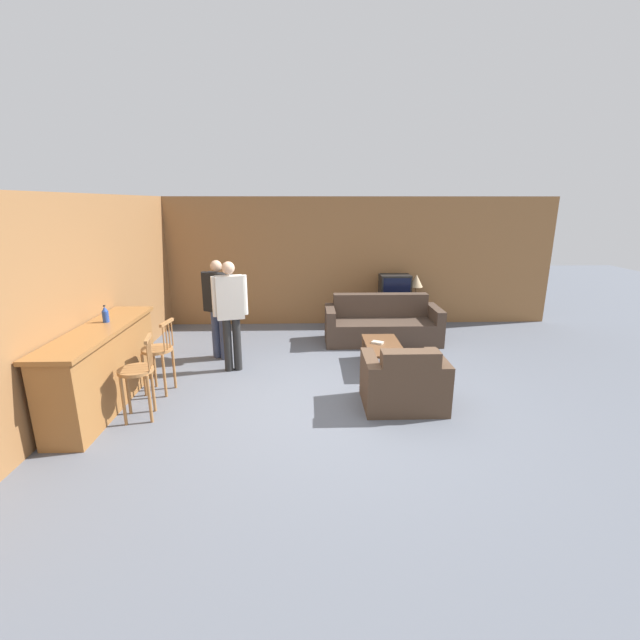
{
  "coord_description": "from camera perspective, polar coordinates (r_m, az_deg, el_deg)",
  "views": [
    {
      "loc": [
        -0.36,
        -5.06,
        2.49
      ],
      "look_at": [
        -0.19,
        0.87,
        0.85
      ],
      "focal_mm": 24.0,
      "sensor_mm": 36.0,
      "label": 1
    }
  ],
  "objects": [
    {
      "name": "person_by_counter",
      "position": [
        6.46,
        -11.85,
        1.34
      ],
      "size": [
        0.5,
        0.26,
        1.67
      ],
      "color": "black",
      "rests_on": "ground_plane"
    },
    {
      "name": "book_on_table",
      "position": [
        6.65,
        7.69,
        -2.98
      ],
      "size": [
        0.2,
        0.18,
        0.03
      ],
      "color": "#B7AD99",
      "rests_on": "coffee_table"
    },
    {
      "name": "table_lamp",
      "position": [
        8.84,
        12.73,
        5.01
      ],
      "size": [
        0.26,
        0.26,
        0.55
      ],
      "color": "brown",
      "rests_on": "tv_unit"
    },
    {
      "name": "couch_far",
      "position": [
        7.94,
        8.24,
        -0.71
      ],
      "size": [
        2.07,
        0.83,
        0.84
      ],
      "color": "#423328",
      "rests_on": "ground_plane"
    },
    {
      "name": "wall_back",
      "position": [
        8.87,
        0.69,
        7.74
      ],
      "size": [
        9.4,
        0.08,
        2.6
      ],
      "color": "olive",
      "rests_on": "ground_plane"
    },
    {
      "name": "bottle",
      "position": [
        6.08,
        -26.71,
        0.66
      ],
      "size": [
        0.08,
        0.08,
        0.22
      ],
      "color": "#234293",
      "rests_on": "bar_counter"
    },
    {
      "name": "ground_plane",
      "position": [
        5.65,
        2.22,
        -10.71
      ],
      "size": [
        24.0,
        24.0,
        0.0
      ],
      "primitive_type": "plane",
      "color": "#565B66"
    },
    {
      "name": "bar_chair_near",
      "position": [
        5.44,
        -23.14,
        -6.82
      ],
      "size": [
        0.47,
        0.47,
        1.0
      ],
      "color": "#996638",
      "rests_on": "ground_plane"
    },
    {
      "name": "bar_counter",
      "position": [
        5.99,
        -26.91,
        -5.59
      ],
      "size": [
        0.55,
        2.26,
        1.01
      ],
      "color": "brown",
      "rests_on": "ground_plane"
    },
    {
      "name": "person_by_window",
      "position": [
        7.04,
        -13.39,
        2.01
      ],
      "size": [
        0.55,
        0.4,
        1.62
      ],
      "color": "#384260",
      "rests_on": "ground_plane"
    },
    {
      "name": "bar_chair_mid",
      "position": [
        6.08,
        -20.72,
        -4.27
      ],
      "size": [
        0.46,
        0.46,
        1.0
      ],
      "color": "#996638",
      "rests_on": "ground_plane"
    },
    {
      "name": "armchair_near",
      "position": [
        5.48,
        11.14,
        -8.34
      ],
      "size": [
        1.0,
        0.79,
        0.82
      ],
      "color": "#4C3828",
      "rests_on": "ground_plane"
    },
    {
      "name": "tv_unit",
      "position": [
        8.89,
        9.77,
        0.75
      ],
      "size": [
        1.17,
        0.54,
        0.54
      ],
      "color": "#513823",
      "rests_on": "ground_plane"
    },
    {
      "name": "coffee_table",
      "position": [
        6.65,
        8.41,
        -3.68
      ],
      "size": [
        0.54,
        1.06,
        0.39
      ],
      "color": "brown",
      "rests_on": "ground_plane"
    },
    {
      "name": "tv",
      "position": [
        8.76,
        9.93,
        4.19
      ],
      "size": [
        0.6,
        0.43,
        0.55
      ],
      "color": "black",
      "rests_on": "tv_unit"
    },
    {
      "name": "wall_left",
      "position": [
        7.14,
        -25.58,
        4.34
      ],
      "size": [
        0.08,
        8.72,
        2.6
      ],
      "color": "olive",
      "rests_on": "ground_plane"
    }
  ]
}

